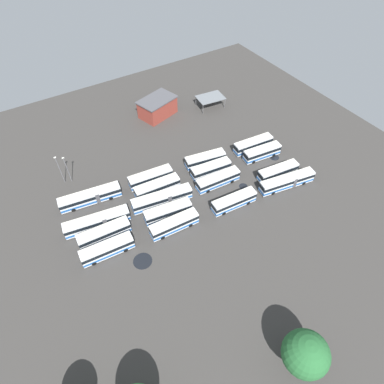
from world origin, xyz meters
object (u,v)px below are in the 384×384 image
depot_building (157,107)px  maintenance_shelter (210,98)px  bus_row2_slot2 (162,198)px  bus_row2_slot0 (151,177)px  bus_row2_slot3 (168,211)px  bus_row3_slot3 (104,233)px  bus_row1_slot0 (205,159)px  bus_row0_slot4 (287,181)px  bus_row1_slot1 (211,169)px  bus_row0_slot3 (278,172)px  bus_row0_slot0 (253,144)px  bus_row2_slot1 (157,187)px  tree_south_edge (305,354)px  bus_row3_slot4 (107,249)px  bus_row0_slot1 (262,152)px  lamp_post_far_corner (67,169)px  bus_row2_slot4 (174,224)px  bus_row3_slot2 (97,221)px  lamp_post_mid_lot (60,169)px  bus_row3_slot0 (90,197)px  bus_row1_slot2 (218,180)px  bus_row1_slot4 (234,201)px

depot_building → maintenance_shelter: depot_building is taller
bus_row2_slot2 → bus_row2_slot0: bearing=-96.3°
bus_row2_slot3 → bus_row3_slot3: (14.60, -2.04, 0.00)m
bus_row1_slot0 → bus_row0_slot4: bearing=126.3°
bus_row1_slot1 → bus_row2_slot3: size_ratio=0.96×
bus_row0_slot3 → depot_building: bearing=-71.9°
bus_row0_slot0 → bus_row2_slot1: bearing=0.6°
bus_row0_slot3 → bus_row2_slot0: bearing=-28.2°
bus_row2_slot3 → tree_south_edge: tree_south_edge is taller
bus_row2_slot2 → bus_row3_slot3: size_ratio=1.28×
maintenance_shelter → depot_building: bearing=-16.5°
bus_row1_slot0 → bus_row3_slot4: size_ratio=0.98×
bus_row0_slot1 → bus_row0_slot3: bearing=80.1°
depot_building → lamp_post_far_corner: bearing=23.5°
bus_row0_slot0 → bus_row0_slot4: 15.71m
bus_row0_slot3 → bus_row2_slot2: bearing=-14.5°
bus_row3_slot4 → maintenance_shelter: (-48.97, -34.23, 1.49)m
bus_row0_slot0 → bus_row3_slot4: (47.19, 10.41, -0.00)m
bus_row2_slot4 → bus_row3_slot3: 15.24m
bus_row0_slot0 → bus_row2_slot4: size_ratio=1.02×
bus_row3_slot2 → lamp_post_mid_lot: 18.03m
bus_row3_slot4 → bus_row3_slot0: bearing=-97.6°
depot_building → tree_south_edge: size_ratio=1.33×
bus_row2_slot0 → bus_row1_slot1: bearing=159.4°
depot_building → lamp_post_far_corner: size_ratio=1.62×
bus_row3_slot3 → lamp_post_mid_lot: (2.39, -21.46, 2.88)m
bus_row0_slot3 → bus_row1_slot2: size_ratio=0.96×
bus_row0_slot0 → lamp_post_mid_lot: (48.63, -15.16, 2.88)m
bus_row1_slot0 → bus_row0_slot0: bearing=172.7°
bus_row0_slot4 → lamp_post_mid_lot: lamp_post_mid_lot is taller
bus_row1_slot2 → bus_row3_slot2: same height
bus_row2_slot2 → bus_row3_slot2: 15.59m
bus_row2_slot2 → bus_row1_slot4: bearing=145.2°
bus_row1_slot4 → bus_row3_slot2: size_ratio=0.76×
bus_row2_slot0 → bus_row3_slot3: (16.25, 9.81, 0.00)m
bus_row3_slot0 → bus_row2_slot4: bearing=126.5°
bus_row1_slot4 → bus_row3_slot3: size_ratio=0.97×
bus_row2_slot4 → bus_row1_slot2: bearing=-159.1°
tree_south_edge → bus_row3_slot0: bearing=-72.6°
bus_row3_slot2 → lamp_post_mid_lot: lamp_post_mid_lot is taller
bus_row0_slot1 → bus_row3_slot2: size_ratio=0.73×
bus_row1_slot1 → bus_row3_slot0: 30.51m
bus_row2_slot1 → lamp_post_mid_lot: size_ratio=1.35×
bus_row2_slot1 → lamp_post_mid_lot: (18.49, -15.45, 2.88)m
bus_row3_slot2 → bus_row0_slot4: bearing=163.6°
bus_row0_slot0 → bus_row3_slot3: same height
bus_row0_slot0 → depot_building: (14.68, -28.68, 1.05)m
bus_row2_slot2 → bus_row3_slot3: (15.40, 2.10, -0.00)m
bus_row2_slot4 → bus_row3_slot4: bearing=-6.8°
bus_row1_slot1 → bus_row1_slot4: bearing=82.8°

